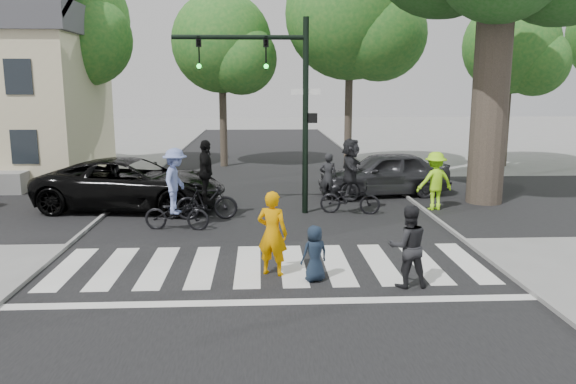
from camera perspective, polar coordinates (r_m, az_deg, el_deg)
The scene contains 21 objects.
ground at distance 11.82m, azimuth -1.71°, elevation -8.98°, with size 120.00×120.00×0.00m, color gray.
road_stem at distance 16.61m, azimuth -2.07°, elevation -3.11°, with size 10.00×70.00×0.01m, color black.
road_cross at distance 19.53m, azimuth -2.21°, elevation -0.99°, with size 70.00×10.00×0.01m, color black.
curb_left at distance 17.29m, azimuth -19.08°, elevation -3.00°, with size 0.10×70.00×0.10m, color gray.
curb_right at distance 17.41m, azimuth 14.80°, elevation -2.66°, with size 0.10×70.00×0.10m, color gray.
crosswalk at distance 12.44m, azimuth -1.77°, elevation -7.91°, with size 10.00×3.85×0.01m.
traffic_signal at distance 17.32m, azimuth -1.03°, elevation 10.49°, with size 4.45×0.29×6.00m.
bg_tree_1 at distance 28.04m, azimuth -21.32°, elevation 15.55°, with size 6.09×5.80×9.80m.
bg_tree_2 at distance 27.83m, azimuth -6.26°, elevation 14.43°, with size 5.04×4.80×8.40m.
bg_tree_3 at distance 26.93m, azimuth 7.10°, elevation 17.02°, with size 6.30×6.00×10.20m.
bg_tree_4 at distance 29.99m, azimuth 22.25°, elevation 13.17°, with size 4.83×4.60×8.15m.
pedestrian_woman at distance 11.90m, azimuth -1.60°, elevation -4.23°, with size 0.67×0.44×1.83m, color orange.
pedestrian_child at distance 11.62m, azimuth 2.72°, elevation -6.26°, with size 0.58×0.38×1.18m, color #162232.
pedestrian_adult at distance 11.48m, azimuth 12.09°, elevation -5.42°, with size 0.82×0.64×1.68m, color black.
cyclist_left at distance 15.86m, azimuth -11.30°, elevation -0.30°, with size 1.89×1.26×2.31m.
cyclist_mid at distance 16.93m, azimuth -8.31°, elevation 0.46°, with size 1.86×1.14×2.41m.
cyclist_right at distance 17.63m, azimuth 6.35°, elevation 1.16°, with size 1.97×1.83×2.38m.
car_suv at distance 18.95m, azimuth -15.56°, elevation 0.81°, with size 2.77×6.02×1.67m, color black.
car_grey at distance 20.85m, azimuth 9.65°, elevation 1.87°, with size 1.91×4.75×1.62m, color #2F3033.
bystander_hivis at distance 18.73m, azimuth 14.70°, elevation 1.09°, with size 1.22×0.70×1.90m, color #A4FF19.
bystander_dark at distance 19.56m, azimuth 4.10°, elevation 1.51°, with size 0.62×0.40×1.69m, color black.
Camera 1 is at (-0.21, -11.12, 4.01)m, focal length 35.00 mm.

